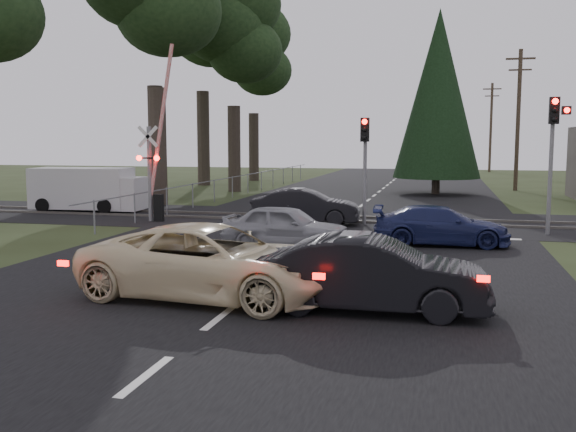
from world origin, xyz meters
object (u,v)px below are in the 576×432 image
(traffic_signal_right, at_px, (554,139))
(silver_car, at_px, (286,227))
(crossing_signal, at_px, (155,170))
(dark_hatchback, at_px, (373,275))
(utility_pole_mid, at_px, (518,117))
(dark_car_far, at_px, (306,207))
(traffic_signal_center, at_px, (365,152))
(utility_pole_far, at_px, (491,126))
(white_van, at_px, (90,189))
(blue_sedan, at_px, (441,226))
(cream_coupe, at_px, (212,262))

(traffic_signal_right, height_order, silver_car, traffic_signal_right)
(crossing_signal, height_order, silver_car, crossing_signal)
(dark_hatchback, relative_size, silver_car, 1.13)
(utility_pole_mid, relative_size, dark_hatchback, 2.06)
(utility_pole_mid, distance_m, silver_car, 27.10)
(silver_car, distance_m, dark_car_far, 5.55)
(traffic_signal_center, xyz_separation_m, utility_pole_mid, (7.50, 19.32, 1.92))
(utility_pole_far, distance_m, white_van, 47.16)
(dark_car_far, bearing_deg, traffic_signal_center, -86.67)
(traffic_signal_center, height_order, blue_sedan, traffic_signal_center)
(utility_pole_mid, height_order, utility_pole_far, same)
(utility_pole_mid, distance_m, cream_coupe, 33.12)
(dark_car_far, bearing_deg, traffic_signal_right, -100.90)
(traffic_signal_right, relative_size, white_van, 0.90)
(utility_pole_mid, bearing_deg, cream_coupe, -106.16)
(utility_pole_far, xyz_separation_m, silver_car, (-9.16, -50.18, -4.07))
(utility_pole_far, relative_size, dark_hatchback, 2.06)
(crossing_signal, height_order, traffic_signal_right, crossing_signal)
(cream_coupe, relative_size, silver_car, 1.42)
(dark_car_far, bearing_deg, dark_hatchback, -167.45)
(traffic_signal_right, bearing_deg, silver_car, -150.44)
(utility_pole_mid, bearing_deg, dark_hatchback, -100.35)
(dark_hatchback, distance_m, white_van, 20.53)
(utility_pole_mid, distance_m, white_van, 27.03)
(crossing_signal, height_order, traffic_signal_center, crossing_signal)
(utility_pole_far, height_order, silver_car, utility_pole_far)
(cream_coupe, distance_m, dark_hatchback, 3.34)
(traffic_signal_center, relative_size, dark_hatchback, 0.94)
(utility_pole_mid, bearing_deg, traffic_signal_right, -92.66)
(traffic_signal_center, bearing_deg, utility_pole_far, 80.40)
(dark_hatchback, bearing_deg, utility_pole_far, -6.98)
(dark_hatchback, relative_size, white_van, 0.84)
(utility_pole_far, distance_m, blue_sedan, 48.89)
(utility_pole_mid, xyz_separation_m, utility_pole_far, (0.00, 25.00, 0.00))
(traffic_signal_center, xyz_separation_m, silver_car, (-1.66, -5.86, -2.15))
(traffic_signal_center, relative_size, blue_sedan, 0.98)
(traffic_signal_right, bearing_deg, utility_pole_far, 88.80)
(traffic_signal_center, xyz_separation_m, dark_hatchback, (1.68, -12.52, -2.09))
(utility_pole_far, relative_size, silver_car, 2.34)
(traffic_signal_right, bearing_deg, cream_coupe, -126.55)
(traffic_signal_right, relative_size, dark_car_far, 1.13)
(silver_car, xyz_separation_m, white_van, (-11.21, 7.81, 0.35))
(dark_hatchback, xyz_separation_m, silver_car, (-3.35, 6.66, -0.06))
(blue_sedan, relative_size, dark_car_far, 1.00)
(blue_sedan, bearing_deg, traffic_signal_center, 31.38)
(traffic_signal_center, bearing_deg, crossing_signal, -173.85)
(traffic_signal_center, height_order, dark_hatchback, traffic_signal_center)
(traffic_signal_right, height_order, traffic_signal_center, traffic_signal_right)
(crossing_signal, height_order, utility_pole_mid, utility_pole_mid)
(cream_coupe, bearing_deg, crossing_signal, 36.19)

